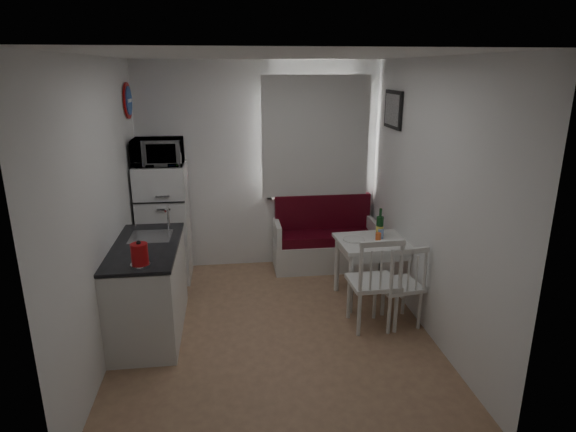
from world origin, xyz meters
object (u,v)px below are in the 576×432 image
Objects in this scene: kitchen_counter at (149,288)px; chair_left at (377,274)px; bench at (324,244)px; dining_table at (381,246)px; kettle at (140,254)px; microwave at (158,152)px; chair_right at (402,278)px; fridge at (164,223)px; wine_bottle at (380,223)px.

kitchen_counter is 2.21m from chair_left.
bench reaches higher than dining_table.
kitchen_counter is 0.77m from kettle.
kitchen_counter is 1.64m from microwave.
chair_left is at bearing 6.78° from kettle.
kitchen_counter is 2.80× the size of chair_right.
fridge is (0.02, 1.24, 0.26)m from kitchen_counter.
chair_left is 2.19m from kettle.
kitchen_counter is 4.05× the size of wine_bottle.
microwave is (-2.42, 0.81, 0.96)m from dining_table.
microwave is at bearing 163.82° from wine_bottle.
bench is at bearing 117.03° from wine_bottle.
fridge is at bearing 162.73° from wine_bottle.
kitchen_counter is 0.92× the size of fridge.
kitchen_counter is at bearing -90.94° from microwave.
microwave is (-1.99, -0.16, 1.28)m from bench.
fridge is (-2.43, 1.52, 0.17)m from chair_right.
kettle is (-2.40, -0.26, 0.47)m from chair_right.
kettle is 2.61m from wine_bottle.
wine_bottle is at bearing 80.72° from dining_table.
wine_bottle is (2.43, -0.71, -0.72)m from microwave.
chair_left is at bearing -108.74° from wine_bottle.
fridge is at bearing 90.00° from microwave.
dining_table is 0.26m from wine_bottle.
kitchen_counter is 1.37× the size of dining_table.
kettle reaches higher than dining_table.
kettle is (-2.14, -0.25, 0.41)m from chair_left.
fridge is 0.87m from microwave.
bench is 2.49× the size of chair_left.
dining_table is 0.72m from chair_left.
dining_table is 0.67× the size of fridge.
dining_table is at bearing -19.47° from fridge.
chair_left is at bearing -113.25° from dining_table.
fridge is (-2.42, 0.86, 0.09)m from dining_table.
microwave is at bearing 143.41° from chair_left.
microwave is at bearing -90.00° from fridge.
kitchen_counter is 2.47m from chair_right.
dining_table is 2.96× the size of wine_bottle.
dining_table is 0.67m from chair_right.
bench is 2.36× the size of microwave.
microwave is (0.02, 1.19, 1.13)m from kitchen_counter.
dining_table is at bearing 81.76° from chair_right.
kitchen_counter is 2.38× the size of microwave.
chair_right is 2.87m from fridge.
bench is 1.10m from dining_table.
kitchen_counter is 1.27m from fridge.
kitchen_counter is at bearing -173.74° from dining_table.
wine_bottle is at bearing 68.91° from chair_left.
kitchen_counter is 2.47m from dining_table.
wine_bottle is at bearing -62.97° from bench.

